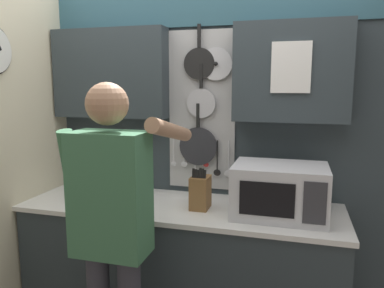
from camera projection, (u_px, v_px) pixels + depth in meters
The scene contains 6 objects.
base_cabinet_counter at pixel (181, 273), 2.48m from camera, with size 2.04×0.65×0.93m.
back_wall_unit at pixel (192, 118), 2.60m from camera, with size 2.61×0.22×2.44m.
microwave at pixel (280, 191), 2.19m from camera, with size 0.54×0.39×0.31m.
knife_block at pixel (200, 192), 2.33m from camera, with size 0.11×0.15×0.27m.
utensil_crock at pixel (112, 189), 2.50m from camera, with size 0.11×0.11×0.30m.
person at pixel (112, 218), 1.91m from camera, with size 0.54×0.67×1.71m.
Camera 1 is at (0.70, -2.21, 1.70)m, focal length 35.00 mm.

